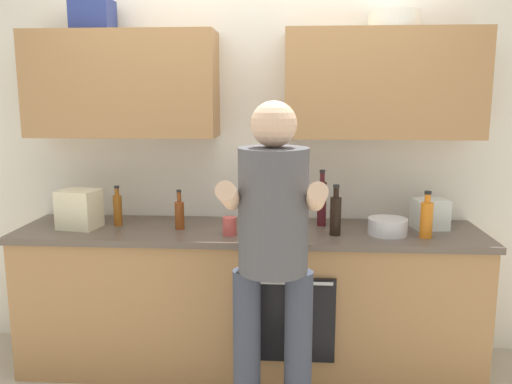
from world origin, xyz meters
The scene contains 15 objects.
ground_plane centered at (0.00, 0.00, 0.00)m, with size 12.00×12.00×0.00m, color #B2A893.
back_wall_unit centered at (0.00, 0.27, 1.50)m, with size 4.00×0.38×2.50m.
counter centered at (0.00, 0.00, 0.45)m, with size 2.84×0.67×0.90m.
person_standing centered at (0.17, -0.66, 1.00)m, with size 0.49×0.45×1.69m.
bottle_juice centered at (1.04, -0.13, 1.01)m, with size 0.07×0.07×0.27m.
bottle_wine centered at (0.45, 0.12, 1.05)m, with size 0.06×0.06×0.35m.
bottle_soy centered at (0.52, -0.11, 1.02)m, with size 0.07×0.07×0.30m.
bottle_vinegar centered at (-0.42, -0.03, 0.99)m, with size 0.06×0.06×0.24m.
bottle_water centered at (0.08, 0.02, 1.03)m, with size 0.05×0.05×0.30m.
bottle_hotsauce centered at (0.04, -0.12, 1.03)m, with size 0.05×0.05×0.31m.
bottle_syrup centered at (-0.83, 0.04, 1.01)m, with size 0.05×0.05×0.25m.
cup_ceramic centered at (-0.10, -0.15, 0.95)m, with size 0.08×0.08×0.11m, color #BF4C47.
mixing_bowl centered at (0.83, -0.07, 0.95)m, with size 0.23×0.23×0.10m, color silver.
grocery_bag_rice centered at (-1.04, -0.04, 1.02)m, with size 0.23×0.19×0.24m, color beige.
grocery_bag_produce centered at (1.11, 0.09, 0.99)m, with size 0.20×0.17×0.18m, color silver.
Camera 1 is at (0.25, -3.15, 1.71)m, focal length 37.22 mm.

